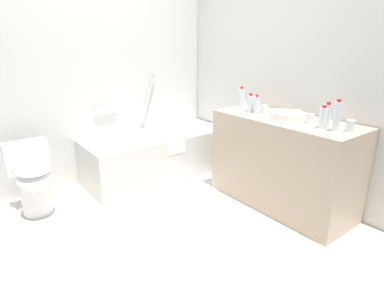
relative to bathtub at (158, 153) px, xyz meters
name	(u,v)px	position (x,y,z in m)	size (l,w,h in m)	color
ground_plane	(162,230)	(-0.61, -1.04, -0.27)	(3.95, 3.95, 0.00)	beige
wall_back_tiled	(87,65)	(-0.61, 0.40, 1.02)	(3.35, 0.10, 2.59)	silver
wall_right_mirror	(287,66)	(0.92, -1.04, 1.02)	(0.10, 3.17, 2.59)	silver
bathtub	(158,153)	(0.00, 0.00, 0.00)	(1.70, 0.70, 1.16)	silver
toilet	(33,179)	(-1.37, -0.05, 0.06)	(0.38, 0.49, 0.66)	white
vanity_counter	(283,162)	(0.57, -1.34, 0.16)	(0.59, 1.37, 0.86)	tan
sink_basin	(287,115)	(0.57, -1.34, 0.62)	(0.32, 0.32, 0.06)	white
sink_faucet	(299,113)	(0.76, -1.34, 0.62)	(0.12, 0.15, 0.06)	#B5B5BA
water_bottle_0	(337,116)	(0.51, -1.84, 0.71)	(0.06, 0.06, 0.25)	silver
water_bottle_1	(323,118)	(0.51, -1.73, 0.68)	(0.06, 0.06, 0.19)	silver
water_bottle_2	(257,105)	(0.51, -1.03, 0.67)	(0.06, 0.06, 0.18)	silver
water_bottle_3	(250,103)	(0.51, -0.95, 0.68)	(0.07, 0.07, 0.19)	silver
water_bottle_4	(241,99)	(0.52, -0.81, 0.70)	(0.06, 0.06, 0.24)	silver
water_bottle_5	(327,115)	(0.59, -1.72, 0.68)	(0.06, 0.06, 0.20)	silver
drinking_glass_0	(350,126)	(0.59, -1.92, 0.63)	(0.07, 0.07, 0.09)	white
drinking_glass_1	(264,109)	(0.58, -1.07, 0.63)	(0.07, 0.07, 0.08)	white
drinking_glass_2	(243,104)	(0.60, -0.77, 0.63)	(0.06, 0.06, 0.09)	white
drinking_glass_3	(310,119)	(0.57, -1.58, 0.63)	(0.07, 0.07, 0.08)	white
bath_mat	(199,186)	(0.17, -0.58, -0.27)	(0.65, 0.38, 0.01)	white
toilet_paper_roll	(10,216)	(-1.61, -0.11, -0.22)	(0.11, 0.11, 0.11)	white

